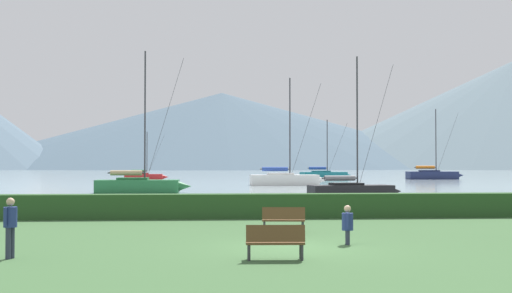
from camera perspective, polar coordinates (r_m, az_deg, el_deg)
The scene contains 14 objects.
ground_plane at distance 20.66m, azimuth 3.19°, elevation -8.63°, with size 1000.00×1000.00×0.00m, color #385B33.
harbor_water at distance 157.37m, azimuth -3.31°, elevation -2.39°, with size 320.00×246.00×0.00m, color #8C9EA3.
hedge_line at distance 31.50m, azimuth 0.58°, elevation -5.11°, with size 80.00×1.20×1.14m, color #284C23.
sailboat_slip_0 at distance 111.41m, azimuth 14.91°, elevation -2.34°, with size 9.25×2.81×11.39m.
sailboat_slip_1 at distance 77.77m, azimuth 2.53°, elevation -2.79°, with size 9.16×2.97×12.60m.
sailboat_slip_2 at distance 104.55m, azimuth -9.56°, elevation -2.54°, with size 6.73×2.18×7.48m.
sailboat_slip_3 at distance 59.23m, azimuth -10.00°, elevation -3.24°, with size 8.33×2.63×12.48m.
sailboat_slip_4 at distance 49.68m, azimuth 8.23°, elevation -3.71°, with size 7.24×2.97×10.53m.
sailboat_slip_7 at distance 109.07m, azimuth 5.87°, elevation -2.43°, with size 8.73×3.52×9.72m.
park_bench_near_path at distance 24.94m, azimuth 2.37°, elevation -6.17°, with size 1.63×0.63×0.95m.
park_bench_under_tree at distance 17.89m, azimuth 1.67°, elevation -8.04°, with size 1.59×0.54×0.95m.
person_seated_viewer at distance 21.47m, azimuth 7.85°, elevation -6.50°, with size 0.36×0.56×1.25m.
person_standing_walker at distance 19.29m, azimuth -20.32°, elevation -6.15°, with size 0.36×0.55×1.65m.
distant_hill_west_ridge at distance 394.62m, azimuth -2.95°, elevation 1.40°, with size 309.19×309.19×44.43m, color #425666.
Camera 1 is at (-2.66, -20.32, 2.58)m, focal length 46.67 mm.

